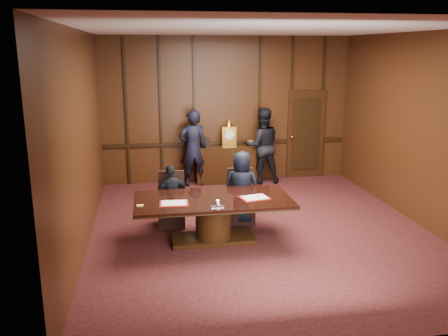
% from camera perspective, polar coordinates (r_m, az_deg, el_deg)
% --- Properties ---
extents(room, '(7.00, 7.04, 3.50)m').
position_cam_1_polar(room, '(8.34, 4.77, 4.00)').
color(room, black).
rests_on(room, ground).
extents(sideboard, '(1.60, 0.45, 1.54)m').
position_cam_1_polar(sideboard, '(11.57, 0.58, 0.63)').
color(sideboard, black).
rests_on(sideboard, ground).
extents(conference_table, '(2.62, 1.32, 0.76)m').
position_cam_1_polar(conference_table, '(8.01, -1.31, -5.37)').
color(conference_table, black).
rests_on(conference_table, ground).
extents(folder_left, '(0.48, 0.35, 0.02)m').
position_cam_1_polar(folder_left, '(7.69, -6.04, -4.24)').
color(folder_left, '#9F180E').
rests_on(folder_left, conference_table).
extents(folder_right, '(0.52, 0.42, 0.02)m').
position_cam_1_polar(folder_right, '(7.95, 3.70, -3.58)').
color(folder_right, '#9F180E').
rests_on(folder_right, conference_table).
extents(inkstand, '(0.20, 0.14, 0.12)m').
position_cam_1_polar(inkstand, '(7.49, -0.83, -4.30)').
color(inkstand, white).
rests_on(inkstand, conference_table).
extents(notepad, '(0.11, 0.08, 0.01)m').
position_cam_1_polar(notepad, '(7.67, -10.07, -4.46)').
color(notepad, tan).
rests_on(notepad, conference_table).
extents(chair_left, '(0.51, 0.51, 0.99)m').
position_cam_1_polar(chair_left, '(8.85, -6.29, -5.03)').
color(chair_left, black).
rests_on(chair_left, ground).
extents(chair_right, '(0.51, 0.51, 0.99)m').
position_cam_1_polar(chair_right, '(9.00, 2.03, -4.61)').
color(chair_right, black).
rests_on(chair_right, ground).
extents(signatory_left, '(0.74, 0.49, 1.16)m').
position_cam_1_polar(signatory_left, '(8.68, -6.32, -3.40)').
color(signatory_left, black).
rests_on(signatory_left, ground).
extents(signatory_right, '(0.78, 0.63, 1.37)m').
position_cam_1_polar(signatory_right, '(8.81, 2.14, -2.35)').
color(signatory_right, black).
rests_on(signatory_right, ground).
extents(witness_left, '(0.70, 0.49, 1.82)m').
position_cam_1_polar(witness_left, '(11.21, -3.74, 2.39)').
color(witness_left, black).
rests_on(witness_left, ground).
extents(witness_right, '(0.89, 0.70, 1.83)m').
position_cam_1_polar(witness_right, '(11.49, 4.59, 2.69)').
color(witness_right, black).
rests_on(witness_right, ground).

